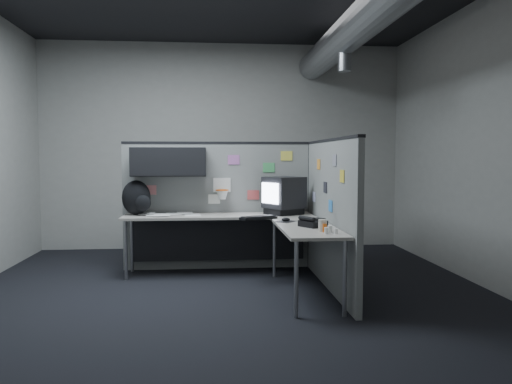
{
  "coord_description": "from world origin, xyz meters",
  "views": [
    {
      "loc": [
        -0.19,
        -5.09,
        1.43
      ],
      "look_at": [
        0.3,
        0.35,
        1.05
      ],
      "focal_mm": 35.0,
      "sensor_mm": 36.0,
      "label": 1
    }
  ],
  "objects": [
    {
      "name": "backpack",
      "position": [
        -1.09,
        1.05,
        0.94
      ],
      "size": [
        0.41,
        0.37,
        0.42
      ],
      "rotation": [
        0.0,
        0.0,
        0.37
      ],
      "color": "black",
      "rests_on": "desk"
    },
    {
      "name": "keyboard",
      "position": [
        0.34,
        0.51,
        0.75
      ],
      "size": [
        0.44,
        0.32,
        0.04
      ],
      "rotation": [
        0.0,
        0.0,
        -0.34
      ],
      "color": "black",
      "rests_on": "desk"
    },
    {
      "name": "phone",
      "position": [
        0.83,
        -0.15,
        0.77
      ],
      "size": [
        0.3,
        0.3,
        0.11
      ],
      "rotation": [
        0.0,
        0.0,
        0.37
      ],
      "color": "black",
      "rests_on": "desk"
    },
    {
      "name": "cup",
      "position": [
        0.86,
        -0.48,
        0.79
      ],
      "size": [
        0.09,
        0.09,
        0.11
      ],
      "primitive_type": "cylinder",
      "rotation": [
        0.0,
        0.0,
        0.15
      ],
      "color": "#BAB2A4",
      "rests_on": "desk"
    },
    {
      "name": "papers",
      "position": [
        -0.7,
        1.04,
        0.74
      ],
      "size": [
        0.77,
        0.52,
        0.02
      ],
      "rotation": [
        0.0,
        0.0,
        0.07
      ],
      "color": "white",
      "rests_on": "desk"
    },
    {
      "name": "partition_right",
      "position": [
        1.1,
        0.22,
        0.82
      ],
      "size": [
        0.07,
        2.23,
        1.63
      ],
      "color": "slate",
      "rests_on": "ground"
    },
    {
      "name": "monitor",
      "position": [
        0.7,
        0.98,
        0.97
      ],
      "size": [
        0.55,
        0.55,
        0.46
      ],
      "rotation": [
        0.0,
        0.0,
        -0.25
      ],
      "color": "black",
      "rests_on": "desk"
    },
    {
      "name": "room",
      "position": [
        0.56,
        0.0,
        2.1
      ],
      "size": [
        5.62,
        5.62,
        3.22
      ],
      "color": "black",
      "rests_on": "ground"
    },
    {
      "name": "desk",
      "position": [
        0.15,
        0.7,
        0.61
      ],
      "size": [
        2.31,
        2.11,
        0.73
      ],
      "color": "#9E988F",
      "rests_on": "ground"
    },
    {
      "name": "bottles",
      "position": [
        0.9,
        -0.58,
        0.76
      ],
      "size": [
        0.13,
        0.15,
        0.08
      ],
      "rotation": [
        0.0,
        0.0,
        0.22
      ],
      "color": "silver",
      "rests_on": "desk"
    },
    {
      "name": "partition_back",
      "position": [
        -0.25,
        1.23,
        1.0
      ],
      "size": [
        2.44,
        0.42,
        1.63
      ],
      "color": "slate",
      "rests_on": "ground"
    },
    {
      "name": "mouse",
      "position": [
        0.62,
        0.27,
        0.75
      ],
      "size": [
        0.25,
        0.26,
        0.04
      ],
      "rotation": [
        0.0,
        0.0,
        0.08
      ],
      "color": "black",
      "rests_on": "desk"
    }
  ]
}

